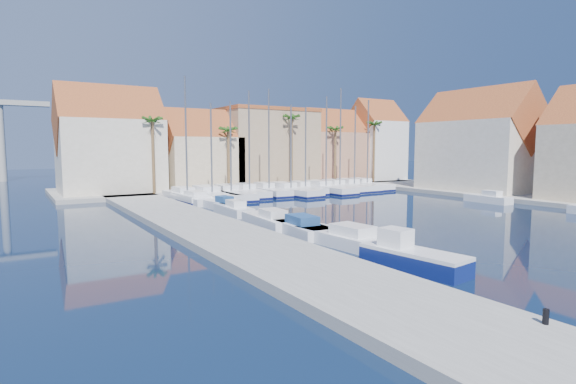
% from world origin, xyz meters
% --- Properties ---
extents(ground, '(260.00, 260.00, 0.00)m').
position_xyz_m(ground, '(0.00, 0.00, 0.00)').
color(ground, black).
rests_on(ground, ground).
extents(quay_west, '(6.00, 77.00, 0.50)m').
position_xyz_m(quay_west, '(-9.00, 13.50, 0.25)').
color(quay_west, gray).
rests_on(quay_west, ground).
extents(shore_north, '(54.00, 16.00, 0.50)m').
position_xyz_m(shore_north, '(10.00, 48.00, 0.25)').
color(shore_north, gray).
rests_on(shore_north, ground).
extents(shore_east, '(12.00, 60.00, 0.50)m').
position_xyz_m(shore_east, '(32.00, 15.00, 0.25)').
color(shore_east, gray).
rests_on(shore_east, ground).
extents(bollard, '(0.20, 0.20, 0.50)m').
position_xyz_m(bollard, '(-6.60, -5.79, 0.75)').
color(bollard, black).
rests_on(bollard, quay_west).
extents(fishing_boat, '(2.58, 5.79, 1.96)m').
position_xyz_m(fishing_boat, '(-3.93, 2.41, 0.65)').
color(fishing_boat, navy).
rests_on(fishing_boat, ground).
extents(motorboat_west_0, '(2.93, 7.56, 1.40)m').
position_xyz_m(motorboat_west_0, '(-3.28, 8.41, 0.51)').
color(motorboat_west_0, white).
rests_on(motorboat_west_0, ground).
extents(motorboat_west_1, '(2.78, 7.04, 1.40)m').
position_xyz_m(motorboat_west_1, '(-3.65, 13.26, 0.51)').
color(motorboat_west_1, white).
rests_on(motorboat_west_1, ground).
extents(motorboat_west_2, '(2.58, 6.65, 1.40)m').
position_xyz_m(motorboat_west_2, '(-3.91, 16.91, 0.51)').
color(motorboat_west_2, white).
rests_on(motorboat_west_2, ground).
extents(motorboat_west_3, '(1.87, 5.52, 1.40)m').
position_xyz_m(motorboat_west_3, '(-3.76, 23.84, 0.51)').
color(motorboat_west_3, white).
rests_on(motorboat_west_3, ground).
extents(motorboat_west_4, '(2.02, 5.23, 1.40)m').
position_xyz_m(motorboat_west_4, '(-3.34, 27.39, 0.51)').
color(motorboat_west_4, white).
rests_on(motorboat_west_4, ground).
extents(motorboat_west_5, '(2.94, 7.59, 1.40)m').
position_xyz_m(motorboat_west_5, '(-3.99, 33.80, 0.51)').
color(motorboat_west_5, white).
rests_on(motorboat_west_5, ground).
extents(motorboat_west_6, '(2.24, 6.90, 1.40)m').
position_xyz_m(motorboat_west_6, '(-3.33, 38.81, 0.51)').
color(motorboat_west_6, white).
rests_on(motorboat_west_6, ground).
extents(motorboat_east_1, '(1.82, 5.20, 1.40)m').
position_xyz_m(motorboat_east_1, '(24.00, 16.95, 0.51)').
color(motorboat_east_1, white).
rests_on(motorboat_east_1, ground).
extents(sailboat_0, '(2.88, 9.44, 13.96)m').
position_xyz_m(sailboat_0, '(-4.10, 35.98, 0.62)').
color(sailboat_0, white).
rests_on(sailboat_0, ground).
extents(sailboat_1, '(3.22, 11.96, 11.15)m').
position_xyz_m(sailboat_1, '(-1.24, 35.81, 0.55)').
color(sailboat_1, white).
rests_on(sailboat_1, ground).
extents(sailboat_2, '(3.86, 11.39, 11.46)m').
position_xyz_m(sailboat_2, '(1.34, 35.99, 0.56)').
color(sailboat_2, white).
rests_on(sailboat_2, ground).
extents(sailboat_3, '(3.25, 9.50, 12.93)m').
position_xyz_m(sailboat_3, '(4.06, 36.45, 0.60)').
color(sailboat_3, white).
rests_on(sailboat_3, ground).
extents(sailboat_4, '(2.80, 9.43, 13.32)m').
position_xyz_m(sailboat_4, '(6.86, 36.57, 0.61)').
color(sailboat_4, white).
rests_on(sailboat_4, ground).
extents(sailboat_5, '(3.88, 11.33, 11.43)m').
position_xyz_m(sailboat_5, '(9.33, 35.51, 0.56)').
color(sailboat_5, white).
rests_on(sailboat_5, ground).
extents(sailboat_6, '(2.47, 8.66, 11.32)m').
position_xyz_m(sailboat_6, '(12.08, 36.02, 0.59)').
color(sailboat_6, white).
rests_on(sailboat_6, ground).
extents(sailboat_7, '(3.23, 11.38, 12.80)m').
position_xyz_m(sailboat_7, '(14.99, 35.62, 0.57)').
color(sailboat_7, white).
rests_on(sailboat_7, ground).
extents(sailboat_8, '(2.72, 10.11, 14.12)m').
position_xyz_m(sailboat_8, '(17.78, 36.06, 0.60)').
color(sailboat_8, white).
rests_on(sailboat_8, ground).
extents(sailboat_9, '(3.45, 10.60, 11.89)m').
position_xyz_m(sailboat_9, '(20.60, 36.28, 0.57)').
color(sailboat_9, white).
rests_on(sailboat_9, ground).
extents(sailboat_10, '(3.05, 10.16, 12.83)m').
position_xyz_m(sailboat_10, '(23.09, 36.37, 0.59)').
color(sailboat_10, white).
rests_on(sailboat_10, ground).
extents(building_0, '(12.30, 9.00, 13.50)m').
position_xyz_m(building_0, '(-10.00, 47.00, 6.52)').
color(building_0, beige).
rests_on(building_0, shore_north).
extents(building_1, '(10.30, 8.00, 11.00)m').
position_xyz_m(building_1, '(2.00, 47.00, 5.30)').
color(building_1, tan).
rests_on(building_1, shore_north).
extents(building_2, '(14.20, 10.20, 11.50)m').
position_xyz_m(building_2, '(13.00, 48.00, 6.26)').
color(building_2, '#A18563').
rests_on(building_2, shore_north).
extents(building_3, '(10.30, 8.00, 12.00)m').
position_xyz_m(building_3, '(25.00, 47.00, 5.86)').
color(building_3, tan).
rests_on(building_3, shore_north).
extents(building_4, '(8.30, 8.00, 14.00)m').
position_xyz_m(building_4, '(34.00, 46.00, 6.97)').
color(building_4, white).
rests_on(building_4, shore_north).
extents(building_6, '(9.00, 14.30, 13.50)m').
position_xyz_m(building_6, '(32.00, 24.00, 6.52)').
color(building_6, beige).
rests_on(building_6, shore_east).
extents(palm_0, '(2.60, 2.60, 10.15)m').
position_xyz_m(palm_0, '(-6.00, 42.00, 9.08)').
color(palm_0, brown).
rests_on(palm_0, shore_north).
extents(palm_1, '(2.60, 2.60, 9.15)m').
position_xyz_m(palm_1, '(4.00, 42.00, 8.14)').
color(palm_1, brown).
rests_on(palm_1, shore_north).
extents(palm_2, '(2.60, 2.60, 11.15)m').
position_xyz_m(palm_2, '(14.00, 42.00, 10.02)').
color(palm_2, brown).
rests_on(palm_2, shore_north).
extents(palm_3, '(2.60, 2.60, 9.65)m').
position_xyz_m(palm_3, '(22.00, 42.00, 8.61)').
color(palm_3, brown).
rests_on(palm_3, shore_north).
extents(palm_4, '(2.60, 2.60, 10.65)m').
position_xyz_m(palm_4, '(30.00, 42.00, 9.55)').
color(palm_4, brown).
rests_on(palm_4, shore_north).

